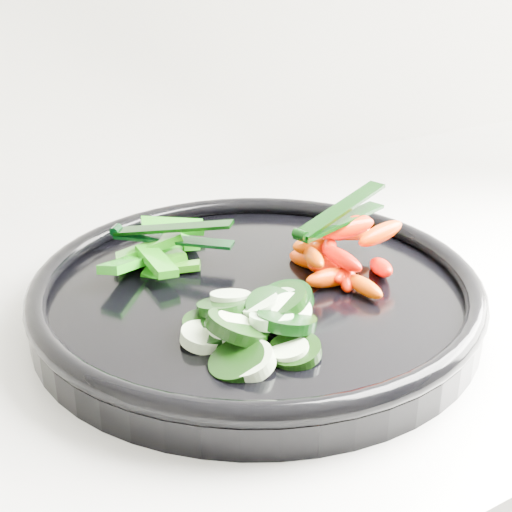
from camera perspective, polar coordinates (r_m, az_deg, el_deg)
veggie_tray at (r=0.60m, az=0.00°, el=-3.01°), size 0.40×0.40×0.04m
cucumber_pile at (r=0.53m, az=-0.57°, el=-5.34°), size 0.12×0.13×0.04m
carrot_pile at (r=0.62m, az=6.73°, el=0.39°), size 0.11×0.13×0.06m
pepper_pile at (r=0.65m, az=-7.85°, el=0.30°), size 0.13×0.11×0.04m
tong_carrot at (r=0.62m, az=6.61°, el=3.19°), size 0.11×0.05×0.02m
tong_pepper at (r=0.64m, az=-6.96°, el=1.80°), size 0.09×0.09×0.02m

